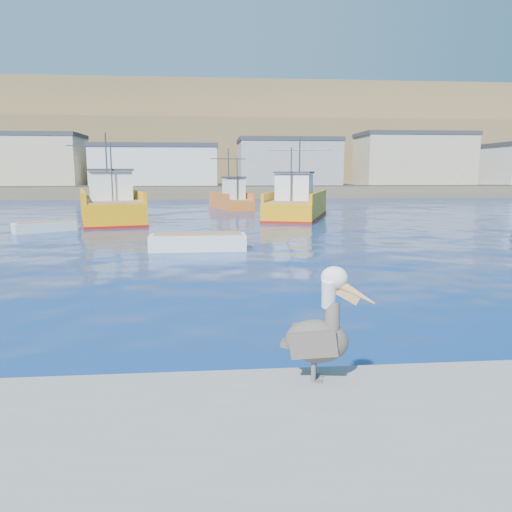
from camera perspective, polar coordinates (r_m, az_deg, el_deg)
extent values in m
plane|color=navy|center=(11.32, 5.42, -9.09)|extent=(260.00, 260.00, 0.00)
cube|color=brown|center=(82.61, -3.85, 7.61)|extent=(160.00, 30.00, 1.60)
cube|color=brown|center=(108.58, -4.23, 10.82)|extent=(180.00, 40.00, 14.00)
cube|color=brown|center=(128.77, -4.42, 12.84)|extent=(200.00, 40.00, 24.00)
cube|color=#2D2D2D|center=(71.59, -3.63, 7.99)|extent=(150.00, 5.00, 0.10)
cube|color=tan|center=(81.79, -24.11, 9.80)|extent=(14.00, 9.00, 7.00)
cube|color=#333338|center=(81.95, -24.30, 12.45)|extent=(14.28, 9.18, 0.60)
cube|color=silver|center=(77.95, -11.26, 9.94)|extent=(18.00, 11.00, 5.50)
cube|color=#333338|center=(78.04, -11.34, 12.18)|extent=(18.36, 11.22, 0.60)
cube|color=gray|center=(78.48, 3.66, 10.46)|extent=(15.00, 10.00, 6.50)
cube|color=#333338|center=(78.61, 3.68, 13.05)|extent=(15.30, 10.20, 0.60)
cube|color=tan|center=(83.91, 17.51, 10.33)|extent=(17.00, 9.00, 7.50)
cube|color=#333338|center=(84.09, 17.65, 13.09)|extent=(17.34, 9.18, 0.60)
cube|color=orange|center=(39.44, -16.36, 5.08)|extent=(6.95, 12.67, 1.57)
cube|color=orange|center=(39.54, -13.69, 6.85)|extent=(3.24, 11.47, 0.70)
cube|color=orange|center=(39.30, -19.20, 6.57)|extent=(3.24, 11.47, 0.70)
cube|color=maroon|center=(39.50, -16.31, 4.02)|extent=(7.09, 12.92, 0.25)
cube|color=#8C7251|center=(39.39, -16.42, 6.28)|extent=(6.51, 12.12, 0.10)
cube|color=white|center=(37.54, -16.31, 7.75)|extent=(3.48, 3.63, 2.00)
cube|color=#333338|center=(37.53, -16.39, 9.43)|extent=(3.77, 4.03, 0.15)
cylinder|color=#4C4C4C|center=(40.54, -16.70, 9.82)|extent=(0.15, 0.15, 5.00)
cylinder|color=#4C4C4C|center=(35.73, -16.18, 9.13)|extent=(0.12, 0.12, 4.00)
cylinder|color=#4C4C4C|center=(40.58, -16.80, 11.94)|extent=(5.45, 1.51, 0.08)
cube|color=orange|center=(40.54, 4.71, 5.41)|extent=(6.84, 11.26, 1.38)
cube|color=orange|center=(40.26, 7.18, 6.83)|extent=(3.49, 9.97, 0.70)
cube|color=orange|center=(40.77, 2.31, 6.93)|extent=(3.49, 9.97, 0.70)
cube|color=maroon|center=(40.59, 4.70, 4.51)|extent=(6.98, 11.48, 0.25)
cube|color=#8C7251|center=(40.49, 4.72, 6.46)|extent=(6.43, 10.76, 0.10)
cube|color=white|center=(38.87, 4.39, 7.88)|extent=(3.28, 3.33, 2.00)
cube|color=#333338|center=(38.86, 4.41, 9.51)|extent=(3.55, 3.70, 0.15)
cylinder|color=#4C4C4C|center=(41.49, 4.99, 9.92)|extent=(0.15, 0.15, 5.00)
cylinder|color=#4C4C4C|center=(37.28, 4.03, 9.20)|extent=(0.13, 0.13, 4.00)
cylinder|color=#4C4C4C|center=(41.52, 5.02, 11.99)|extent=(4.91, 1.70, 0.08)
cube|color=orange|center=(50.12, -2.90, 5.96)|extent=(4.33, 7.46, 0.91)
cube|color=orange|center=(50.45, -1.55, 6.90)|extent=(1.90, 6.69, 0.70)
cube|color=orange|center=(49.73, -4.28, 6.84)|extent=(1.90, 6.69, 0.70)
cube|color=#8C7251|center=(50.09, -2.90, 6.53)|extent=(4.05, 7.13, 0.10)
cube|color=white|center=(49.04, -2.55, 7.70)|extent=(2.23, 2.16, 2.00)
cube|color=#333338|center=(49.02, -2.56, 8.98)|extent=(2.41, 2.40, 0.15)
cylinder|color=#4C4C4C|center=(50.69, -3.16, 9.34)|extent=(0.15, 0.15, 5.00)
cylinder|color=#4C4C4C|center=(48.02, -2.18, 8.74)|extent=(0.12, 0.12, 4.00)
cylinder|color=#4C4C4C|center=(50.71, -3.18, 11.03)|extent=(3.58, 1.01, 0.08)
cube|color=silver|center=(33.24, -23.00, 2.96)|extent=(3.68, 2.95, 0.71)
cube|color=#8C7251|center=(33.20, -23.04, 3.62)|extent=(3.24, 2.53, 0.07)
cube|color=silver|center=(23.57, -6.64, 1.38)|extent=(4.48, 1.58, 0.89)
cube|color=#8C7251|center=(23.51, -6.67, 2.54)|extent=(4.03, 1.24, 0.09)
cylinder|color=#595451|center=(7.73, 6.58, -12.93)|extent=(0.09, 0.09, 0.33)
cube|color=#595451|center=(7.79, 7.01, -14.01)|extent=(0.20, 0.17, 0.02)
cylinder|color=#595451|center=(7.92, 6.69, -12.35)|extent=(0.09, 0.09, 0.33)
cube|color=#595451|center=(7.98, 7.11, -13.41)|extent=(0.20, 0.17, 0.02)
ellipsoid|color=#38332D|center=(7.67, 6.93, -9.64)|extent=(1.08, 0.81, 0.66)
cube|color=#38332D|center=(7.42, 6.57, -10.05)|extent=(0.73, 0.27, 0.48)
cube|color=#38332D|center=(7.91, 6.83, -8.82)|extent=(0.73, 0.27, 0.48)
cube|color=#38332D|center=(7.73, 3.76, -10.02)|extent=(0.29, 0.24, 0.14)
cylinder|color=#38332D|center=(7.55, 8.70, -7.12)|extent=(0.31, 0.39, 0.52)
cylinder|color=white|center=(7.45, 8.31, -4.23)|extent=(0.29, 0.38, 0.49)
ellipsoid|color=white|center=(7.40, 8.94, -2.44)|extent=(0.46, 0.39, 0.33)
cone|color=gold|center=(7.44, 11.21, -4.09)|extent=(0.68, 0.34, 0.46)
cube|color=tan|center=(7.45, 10.28, -4.40)|extent=(0.40, 0.17, 0.29)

